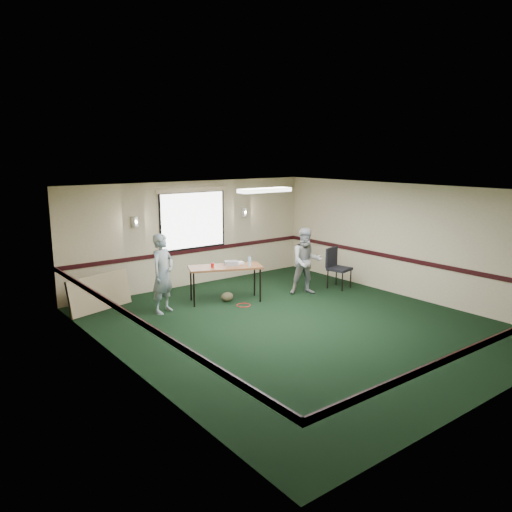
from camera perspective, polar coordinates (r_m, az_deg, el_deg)
ground at (r=10.19m, az=4.49°, el=-7.81°), size 8.00×8.00×0.00m
room_shell at (r=11.42m, az=-2.52°, el=2.53°), size 8.00×8.02×8.00m
folding_table at (r=11.53m, az=-3.54°, el=-1.47°), size 1.80×1.26×0.83m
projector at (r=11.60m, az=-2.83°, el=-0.82°), size 0.39×0.37×0.10m
game_console at (r=11.74m, az=-2.00°, el=-0.78°), size 0.24×0.21×0.05m
red_cup at (r=11.39m, az=-5.00°, el=-1.07°), size 0.07×0.07×0.11m
water_bottle at (r=11.48m, az=-0.75°, el=-0.64°), size 0.07×0.07×0.22m
duffel_bag at (r=11.67m, az=-3.33°, el=-4.68°), size 0.37×0.32×0.22m
cable_coil at (r=11.37m, az=-1.43°, el=-5.64°), size 0.33×0.33×0.02m
folded_table at (r=11.47m, az=-17.44°, el=-4.01°), size 1.55×0.67×0.79m
conference_chair at (r=12.89m, az=9.14°, el=-0.97°), size 0.61×0.62×1.03m
person_left at (r=10.87m, az=-10.60°, el=-1.99°), size 0.75×0.64×1.73m
person_right at (r=12.18m, az=5.78°, el=-0.61°), size 0.99×0.92×1.63m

